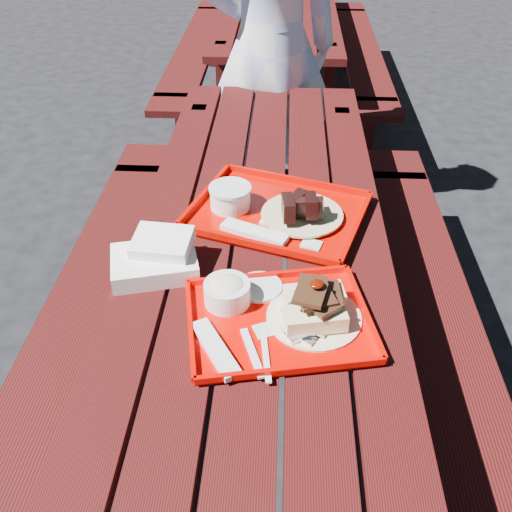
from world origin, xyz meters
name	(u,v)px	position (x,y,z in m)	size (l,w,h in m)	color
ground	(258,409)	(0.00, 0.00, 0.00)	(60.00, 60.00, 0.00)	black
picnic_table_near	(259,294)	(0.00, 0.00, 0.56)	(1.41, 2.40, 0.75)	#3E0D0B
picnic_table_far	(279,28)	(0.00, 2.80, 0.56)	(1.41, 2.40, 0.75)	#3E0D0B
near_tray	(277,309)	(0.06, -0.31, 0.78)	(0.48, 0.41, 0.14)	#D30500
far_tray	(274,210)	(0.04, 0.14, 0.78)	(0.60, 0.53, 0.08)	#B90700
white_cloth	(157,258)	(-0.26, -0.13, 0.79)	(0.26, 0.21, 0.09)	white
person	(270,49)	(-0.02, 1.31, 0.89)	(0.65, 0.42, 1.77)	#B7CBFA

